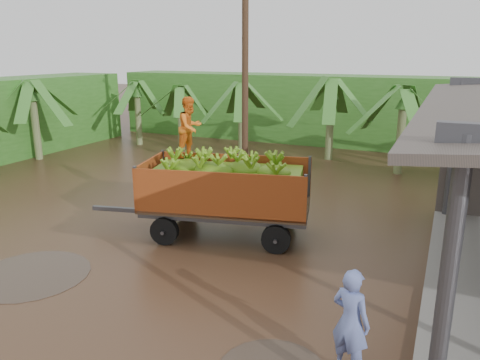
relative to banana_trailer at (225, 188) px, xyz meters
name	(u,v)px	position (x,y,z in m)	size (l,w,h in m)	color
ground	(200,259)	(0.11, -1.64, -1.33)	(100.00, 100.00, 0.00)	black
hedge_north	(309,108)	(-1.89, 14.36, 0.47)	(22.00, 3.00, 3.60)	#2D661E
banana_trailer	(225,188)	(0.00, 0.00, 0.00)	(6.14, 3.05, 3.66)	#BF4F1B
man_blue	(351,322)	(4.19, -4.28, -0.47)	(0.63, 0.42, 1.74)	#6879BE
utility_pole	(245,73)	(-1.85, 5.49, 2.70)	(1.20, 0.24, 7.95)	#47301E
banana_plants	(159,131)	(-5.13, 4.61, 0.46)	(24.58, 20.26, 4.32)	#2D661E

